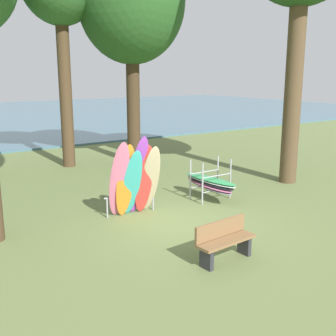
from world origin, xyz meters
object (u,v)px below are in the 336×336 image
object	(u,v)px
leaning_board_pile	(135,180)
board_storage_rack	(210,183)
tree_mid_behind	(131,2)
park_bench	(224,240)

from	to	relation	value
leaning_board_pile	board_storage_rack	distance (m)	2.77
tree_mid_behind	park_bench	world-z (taller)	tree_mid_behind
leaning_board_pile	park_bench	world-z (taller)	leaning_board_pile
tree_mid_behind	leaning_board_pile	size ratio (longest dim) A/B	4.07
board_storage_rack	park_bench	distance (m)	4.36
park_bench	board_storage_rack	bearing A→B (deg)	54.44
leaning_board_pile	board_storage_rack	size ratio (longest dim) A/B	1.06
tree_mid_behind	park_bench	xyz separation A→B (m)	(-3.28, -9.62, -6.15)
tree_mid_behind	board_storage_rack	world-z (taller)	tree_mid_behind
tree_mid_behind	leaning_board_pile	world-z (taller)	tree_mid_behind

